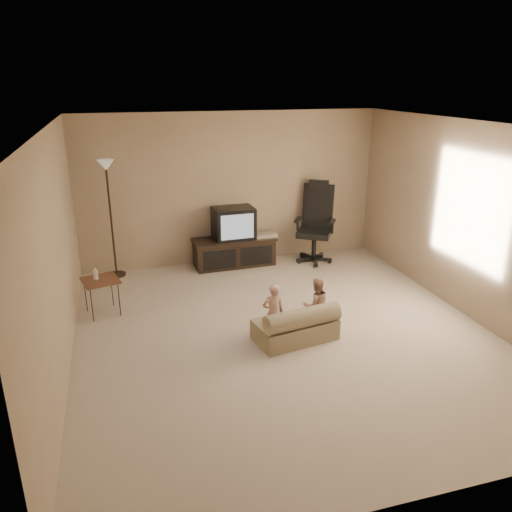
% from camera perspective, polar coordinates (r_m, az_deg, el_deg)
% --- Properties ---
extents(floor, '(5.50, 5.50, 0.00)m').
position_cam_1_polar(floor, '(6.28, 3.19, -8.73)').
color(floor, beige).
rests_on(floor, ground).
extents(room_shell, '(5.50, 5.50, 5.50)m').
position_cam_1_polar(room_shell, '(5.72, 3.47, 4.79)').
color(room_shell, white).
rests_on(room_shell, floor).
extents(tv_stand, '(1.40, 0.56, 0.99)m').
position_cam_1_polar(tv_stand, '(8.32, -2.49, 1.64)').
color(tv_stand, black).
rests_on(tv_stand, floor).
extents(office_chair, '(0.87, 0.87, 1.37)m').
position_cam_1_polar(office_chair, '(8.59, 6.80, 2.64)').
color(office_chair, black).
rests_on(office_chair, floor).
extents(side_table, '(0.54, 0.54, 0.66)m').
position_cam_1_polar(side_table, '(6.87, -17.40, -2.69)').
color(side_table, brown).
rests_on(side_table, floor).
extents(floor_lamp, '(0.29, 0.29, 1.84)m').
position_cam_1_polar(floor_lamp, '(7.93, -16.51, 6.93)').
color(floor_lamp, black).
rests_on(floor_lamp, floor).
extents(child_sofa, '(1.03, 0.70, 0.47)m').
position_cam_1_polar(child_sofa, '(6.03, 4.71, -8.00)').
color(child_sofa, gray).
rests_on(child_sofa, floor).
extents(toddler_left, '(0.27, 0.20, 0.73)m').
position_cam_1_polar(toddler_left, '(5.94, 1.97, -6.51)').
color(toddler_left, '#DFA58B').
rests_on(toddler_left, floor).
extents(toddler_right, '(0.35, 0.20, 0.72)m').
position_cam_1_polar(toddler_right, '(6.18, 6.88, -5.58)').
color(toddler_right, '#DFA58B').
rests_on(toddler_right, floor).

